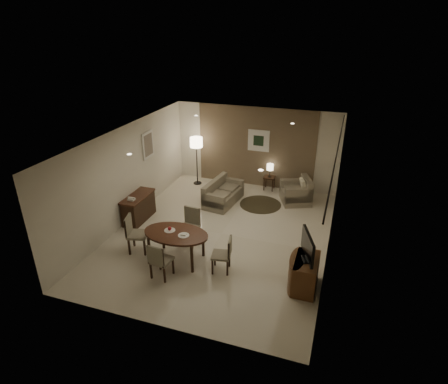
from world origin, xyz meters
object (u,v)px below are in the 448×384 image
(tv_cabinet, at_px, (306,274))
(floor_lamp, at_px, (197,161))
(chair_near, at_px, (161,260))
(chair_right, at_px, (221,255))
(console_desk, at_px, (139,208))
(chair_left, at_px, (138,234))
(armchair, at_px, (296,190))
(sofa, at_px, (223,192))
(chair_far, at_px, (189,228))
(side_table, at_px, (269,183))
(dining_table, at_px, (177,246))

(tv_cabinet, distance_m, floor_lamp, 6.20)
(chair_near, relative_size, floor_lamp, 0.53)
(chair_near, distance_m, chair_right, 1.33)
(console_desk, xyz_separation_m, chair_left, (0.82, -1.40, 0.10))
(console_desk, relative_size, armchair, 1.35)
(armchair, bearing_deg, chair_left, -61.55)
(console_desk, height_order, chair_right, chair_right)
(sofa, bearing_deg, chair_far, -174.24)
(armchair, bearing_deg, tv_cabinet, -10.81)
(chair_near, relative_size, chair_left, 0.92)
(chair_far, distance_m, floor_lamp, 3.89)
(armchair, bearing_deg, sofa, -92.64)
(console_desk, height_order, armchair, armchair)
(console_desk, height_order, side_table, console_desk)
(console_desk, bearing_deg, sofa, 43.15)
(tv_cabinet, relative_size, side_table, 1.98)
(console_desk, height_order, dining_table, console_desk)
(floor_lamp, bearing_deg, tv_cabinet, -45.85)
(chair_left, bearing_deg, chair_near, -140.40)
(chair_right, bearing_deg, sofa, -172.37)
(chair_left, bearing_deg, chair_far, -71.44)
(armchair, bearing_deg, console_desk, -80.06)
(dining_table, height_order, chair_far, chair_far)
(armchair, xyz_separation_m, floor_lamp, (-3.47, 0.37, 0.43))
(tv_cabinet, bearing_deg, armchair, 101.66)
(dining_table, xyz_separation_m, chair_right, (1.13, -0.07, 0.06))
(sofa, distance_m, side_table, 1.84)
(sofa, height_order, floor_lamp, floor_lamp)
(chair_far, height_order, armchair, chair_far)
(chair_far, relative_size, floor_lamp, 0.57)
(floor_lamp, bearing_deg, chair_near, -76.19)
(chair_left, relative_size, side_table, 2.09)
(tv_cabinet, relative_size, chair_right, 1.06)
(chair_near, distance_m, chair_left, 1.24)
(console_desk, bearing_deg, floor_lamp, 78.78)
(tv_cabinet, xyz_separation_m, chair_near, (-3.06, -0.63, 0.09))
(tv_cabinet, height_order, dining_table, dining_table)
(side_table, bearing_deg, armchair, -34.52)
(chair_far, height_order, side_table, chair_far)
(tv_cabinet, distance_m, chair_left, 4.07)
(chair_near, relative_size, armchair, 0.98)
(chair_right, distance_m, armchair, 4.22)
(tv_cabinet, distance_m, dining_table, 3.02)
(console_desk, relative_size, side_table, 2.63)
(dining_table, xyz_separation_m, side_table, (1.20, 4.69, -0.14))
(dining_table, bearing_deg, chair_near, -93.24)
(floor_lamp, bearing_deg, sofa, -40.17)
(chair_far, distance_m, chair_right, 1.38)
(sofa, bearing_deg, dining_table, -173.89)
(console_desk, bearing_deg, side_table, 46.70)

